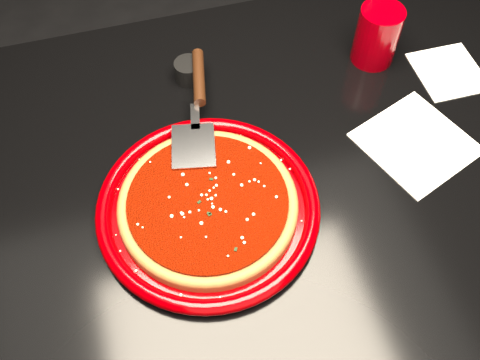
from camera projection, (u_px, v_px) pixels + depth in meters
name	position (u px, v px, depth m)	size (l,w,h in m)	color
floor	(248.00, 315.00, 1.52)	(4.00, 4.00, 0.01)	black
table	(251.00, 258.00, 1.21)	(1.20, 0.80, 0.75)	black
plate	(208.00, 207.00, 0.83)	(0.35, 0.35, 0.03)	#720001
pizza_crust	(208.00, 206.00, 0.83)	(0.28, 0.28, 0.01)	brown
pizza_crust_rim	(208.00, 203.00, 0.82)	(0.28, 0.28, 0.02)	brown
pizza_sauce	(208.00, 202.00, 0.82)	(0.25, 0.25, 0.01)	#6E0E01
parmesan_dusting	(207.00, 199.00, 0.81)	(0.24, 0.24, 0.01)	beige
basil_flecks	(207.00, 200.00, 0.81)	(0.22, 0.22, 0.00)	black
pizza_server	(197.00, 108.00, 0.90)	(0.08, 0.30, 0.02)	silver
cup	(377.00, 35.00, 0.98)	(0.08, 0.08, 0.11)	#920007
napkin_a	(416.00, 143.00, 0.91)	(0.17, 0.17, 0.00)	white
napkin_b	(449.00, 72.00, 1.00)	(0.12, 0.13, 0.00)	white
ramekin	(189.00, 71.00, 0.98)	(0.05, 0.05, 0.04)	black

